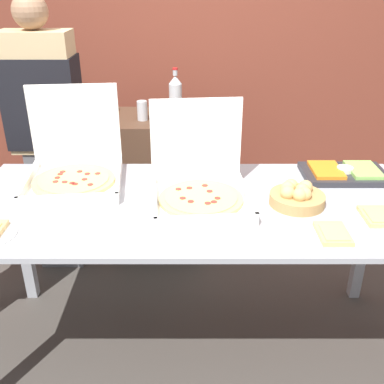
{
  "coord_description": "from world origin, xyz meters",
  "views": [
    {
      "loc": [
        -0.01,
        -1.82,
        1.8
      ],
      "look_at": [
        0.0,
        0.0,
        0.91
      ],
      "focal_mm": 42.0,
      "sensor_mm": 36.0,
      "label": 1
    }
  ],
  "objects_px": {
    "veggie_tray": "(342,173)",
    "person_server_vest": "(45,127)",
    "pizza_box_near_left": "(72,167)",
    "bread_basket": "(295,196)",
    "soda_bottle": "(174,95)",
    "paper_plate_front_left": "(375,217)",
    "paper_plate_front_right": "(331,234)",
    "soda_can_silver": "(140,111)",
    "pizza_box_far_right": "(198,184)"
  },
  "relations": [
    {
      "from": "paper_plate_front_right",
      "to": "veggie_tray",
      "type": "height_order",
      "value": "veggie_tray"
    },
    {
      "from": "pizza_box_near_left",
      "to": "paper_plate_front_left",
      "type": "relative_size",
      "value": 2.48
    },
    {
      "from": "person_server_vest",
      "to": "paper_plate_front_left",
      "type": "bearing_deg",
      "value": 150.03
    },
    {
      "from": "paper_plate_front_right",
      "to": "veggie_tray",
      "type": "distance_m",
      "value": 0.63
    },
    {
      "from": "bread_basket",
      "to": "soda_bottle",
      "type": "xyz_separation_m",
      "value": [
        -0.58,
        1.09,
        0.18
      ]
    },
    {
      "from": "soda_bottle",
      "to": "pizza_box_far_right",
      "type": "bearing_deg",
      "value": -82.24
    },
    {
      "from": "soda_bottle",
      "to": "person_server_vest",
      "type": "height_order",
      "value": "person_server_vest"
    },
    {
      "from": "pizza_box_far_right",
      "to": "bread_basket",
      "type": "bearing_deg",
      "value": -11.97
    },
    {
      "from": "pizza_box_near_left",
      "to": "paper_plate_front_right",
      "type": "xyz_separation_m",
      "value": [
        1.14,
        -0.53,
        -0.07
      ]
    },
    {
      "from": "pizza_box_far_right",
      "to": "person_server_vest",
      "type": "height_order",
      "value": "person_server_vest"
    },
    {
      "from": "pizza_box_near_left",
      "to": "person_server_vest",
      "type": "distance_m",
      "value": 0.64
    },
    {
      "from": "pizza_box_far_right",
      "to": "soda_can_silver",
      "type": "bearing_deg",
      "value": 105.11
    },
    {
      "from": "pizza_box_far_right",
      "to": "paper_plate_front_left",
      "type": "relative_size",
      "value": 2.36
    },
    {
      "from": "veggie_tray",
      "to": "person_server_vest",
      "type": "height_order",
      "value": "person_server_vest"
    },
    {
      "from": "veggie_tray",
      "to": "bread_basket",
      "type": "bearing_deg",
      "value": -135.52
    },
    {
      "from": "paper_plate_front_left",
      "to": "paper_plate_front_right",
      "type": "bearing_deg",
      "value": -148.38
    },
    {
      "from": "paper_plate_front_right",
      "to": "veggie_tray",
      "type": "relative_size",
      "value": 0.51
    },
    {
      "from": "soda_bottle",
      "to": "soda_can_silver",
      "type": "height_order",
      "value": "soda_bottle"
    },
    {
      "from": "paper_plate_front_right",
      "to": "soda_bottle",
      "type": "height_order",
      "value": "soda_bottle"
    },
    {
      "from": "soda_bottle",
      "to": "pizza_box_near_left",
      "type": "bearing_deg",
      "value": -119.24
    },
    {
      "from": "pizza_box_far_right",
      "to": "soda_bottle",
      "type": "height_order",
      "value": "pizza_box_far_right"
    },
    {
      "from": "bread_basket",
      "to": "person_server_vest",
      "type": "height_order",
      "value": "person_server_vest"
    },
    {
      "from": "bread_basket",
      "to": "person_server_vest",
      "type": "xyz_separation_m",
      "value": [
        -1.35,
        0.81,
        0.06
      ]
    },
    {
      "from": "paper_plate_front_left",
      "to": "person_server_vest",
      "type": "xyz_separation_m",
      "value": [
        -1.66,
        0.96,
        0.09
      ]
    },
    {
      "from": "soda_bottle",
      "to": "soda_can_silver",
      "type": "relative_size",
      "value": 2.48
    },
    {
      "from": "veggie_tray",
      "to": "bread_basket",
      "type": "height_order",
      "value": "bread_basket"
    },
    {
      "from": "veggie_tray",
      "to": "soda_can_silver",
      "type": "distance_m",
      "value": 1.3
    },
    {
      "from": "paper_plate_front_left",
      "to": "bread_basket",
      "type": "bearing_deg",
      "value": 155.23
    },
    {
      "from": "person_server_vest",
      "to": "paper_plate_front_right",
      "type": "bearing_deg",
      "value": 142.6
    },
    {
      "from": "veggie_tray",
      "to": "soda_bottle",
      "type": "xyz_separation_m",
      "value": [
        -0.89,
        0.79,
        0.2
      ]
    },
    {
      "from": "pizza_box_far_right",
      "to": "paper_plate_front_left",
      "type": "distance_m",
      "value": 0.77
    },
    {
      "from": "bread_basket",
      "to": "soda_can_silver",
      "type": "xyz_separation_m",
      "value": [
        -0.79,
        0.99,
        0.11
      ]
    },
    {
      "from": "pizza_box_near_left",
      "to": "soda_can_silver",
      "type": "height_order",
      "value": "pizza_box_near_left"
    },
    {
      "from": "pizza_box_near_left",
      "to": "person_server_vest",
      "type": "bearing_deg",
      "value": 111.69
    },
    {
      "from": "pizza_box_near_left",
      "to": "soda_bottle",
      "type": "bearing_deg",
      "value": 54.81
    },
    {
      "from": "pizza_box_near_left",
      "to": "veggie_tray",
      "type": "relative_size",
      "value": 1.21
    },
    {
      "from": "paper_plate_front_right",
      "to": "soda_bottle",
      "type": "relative_size",
      "value": 0.69
    },
    {
      "from": "paper_plate_front_right",
      "to": "soda_can_silver",
      "type": "height_order",
      "value": "soda_can_silver"
    },
    {
      "from": "paper_plate_front_left",
      "to": "person_server_vest",
      "type": "distance_m",
      "value": 1.92
    },
    {
      "from": "veggie_tray",
      "to": "pizza_box_near_left",
      "type": "bearing_deg",
      "value": -177.67
    },
    {
      "from": "pizza_box_near_left",
      "to": "soda_can_silver",
      "type": "xyz_separation_m",
      "value": [
        0.27,
        0.74,
        0.08
      ]
    },
    {
      "from": "pizza_box_near_left",
      "to": "person_server_vest",
      "type": "xyz_separation_m",
      "value": [
        -0.3,
        0.57,
        0.03
      ]
    },
    {
      "from": "bread_basket",
      "to": "soda_bottle",
      "type": "height_order",
      "value": "soda_bottle"
    },
    {
      "from": "soda_can_silver",
      "to": "person_server_vest",
      "type": "distance_m",
      "value": 0.59
    },
    {
      "from": "pizza_box_near_left",
      "to": "pizza_box_far_right",
      "type": "bearing_deg",
      "value": -23.66
    },
    {
      "from": "pizza_box_far_right",
      "to": "veggie_tray",
      "type": "distance_m",
      "value": 0.79
    },
    {
      "from": "paper_plate_front_left",
      "to": "veggie_tray",
      "type": "relative_size",
      "value": 0.49
    },
    {
      "from": "pizza_box_far_right",
      "to": "veggie_tray",
      "type": "xyz_separation_m",
      "value": [
        0.74,
        0.25,
        -0.05
      ]
    },
    {
      "from": "pizza_box_near_left",
      "to": "person_server_vest",
      "type": "relative_size",
      "value": 0.3
    },
    {
      "from": "soda_bottle",
      "to": "person_server_vest",
      "type": "bearing_deg",
      "value": -160.01
    }
  ]
}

